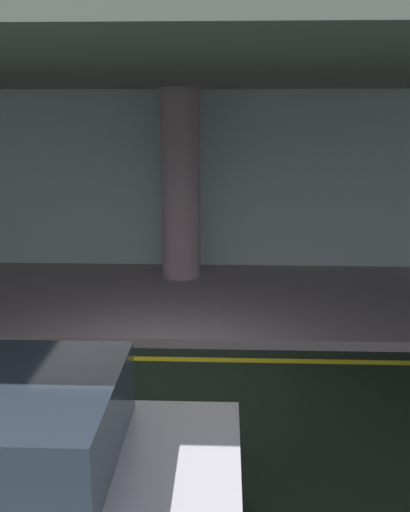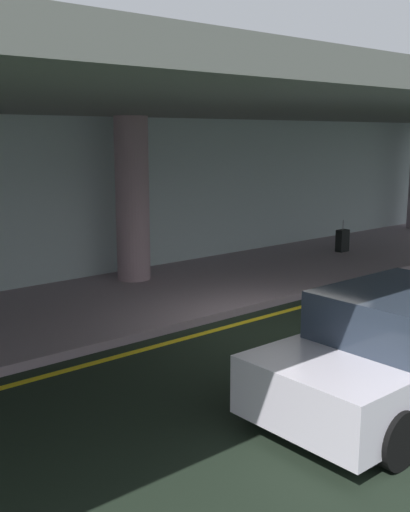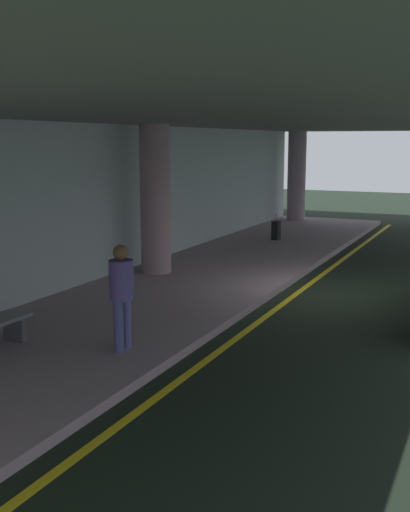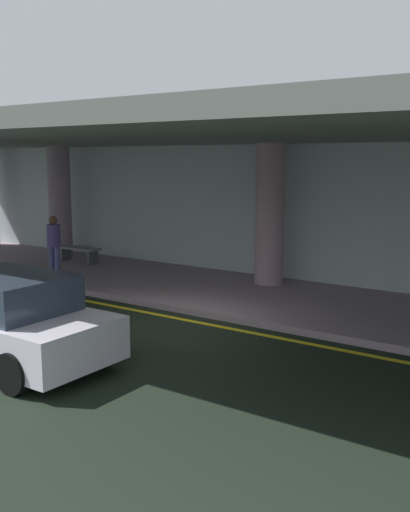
% 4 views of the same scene
% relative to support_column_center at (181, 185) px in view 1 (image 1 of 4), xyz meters
% --- Properties ---
extents(ground_plane, '(60.00, 60.00, 0.00)m').
position_rel_support_column_center_xyz_m(ground_plane, '(0.00, -4.33, -1.97)').
color(ground_plane, black).
extents(sidewalk, '(26.00, 4.20, 0.15)m').
position_rel_support_column_center_xyz_m(sidewalk, '(0.00, -1.23, -1.90)').
color(sidewalk, gray).
rests_on(sidewalk, ground).
extents(lane_stripe_yellow, '(26.00, 0.14, 0.01)m').
position_rel_support_column_center_xyz_m(lane_stripe_yellow, '(0.00, -3.71, -1.97)').
color(lane_stripe_yellow, yellow).
rests_on(lane_stripe_yellow, ground).
extents(support_column_center, '(0.75, 0.75, 3.65)m').
position_rel_support_column_center_xyz_m(support_column_center, '(0.00, 0.00, 0.00)').
color(support_column_center, gray).
rests_on(support_column_center, sidewalk).
extents(ceiling_overhang, '(28.00, 13.20, 0.30)m').
position_rel_support_column_center_xyz_m(ceiling_overhang, '(0.00, -1.73, 1.97)').
color(ceiling_overhang, slate).
rests_on(ceiling_overhang, support_column_far_left).
extents(terminal_back_wall, '(26.00, 0.30, 3.80)m').
position_rel_support_column_center_xyz_m(terminal_back_wall, '(0.00, 1.02, -0.07)').
color(terminal_back_wall, '#AABBBA').
rests_on(terminal_back_wall, ground).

